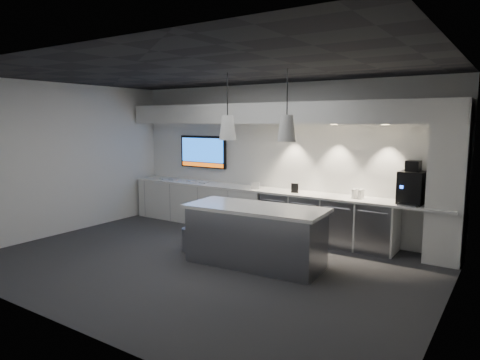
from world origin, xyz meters
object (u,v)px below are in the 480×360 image
Objects in this scene: wall_tv at (203,152)px; island at (255,235)px; coffee_machine at (412,186)px; bin at (190,239)px.

island is (2.64, -2.03, -1.09)m from wall_tv.
coffee_machine is (4.57, -0.25, -0.37)m from wall_tv.
coffee_machine is at bearing 38.69° from island.
bin is 0.57× the size of coffee_machine.
island is 5.58× the size of bin.
wall_tv is 1.75× the size of coffee_machine.
bin is at bearing -147.87° from coffee_machine.
bin is (1.31, -2.04, -1.36)m from wall_tv.
island is at bearing -37.56° from wall_tv.
coffee_machine is (3.26, 1.80, 0.99)m from bin.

